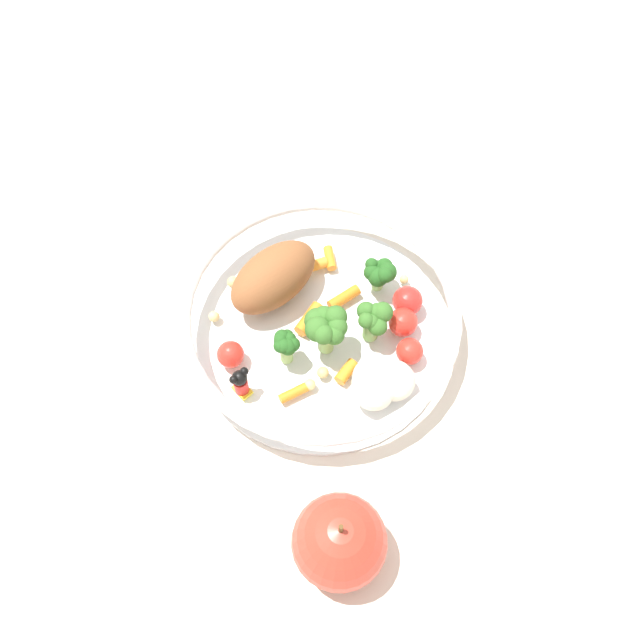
# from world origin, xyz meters

# --- Properties ---
(ground_plane) EXTENTS (2.40, 2.40, 0.00)m
(ground_plane) POSITION_xyz_m (0.00, 0.00, 0.00)
(ground_plane) COLOR silver
(food_container) EXTENTS (0.26, 0.26, 0.06)m
(food_container) POSITION_xyz_m (0.01, -0.01, 0.03)
(food_container) COLOR white
(food_container) RESTS_ON ground_plane
(loose_apple) EXTENTS (0.08, 0.08, 0.09)m
(loose_apple) POSITION_xyz_m (0.06, -0.21, 0.04)
(loose_apple) COLOR #BC3828
(loose_apple) RESTS_ON ground_plane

